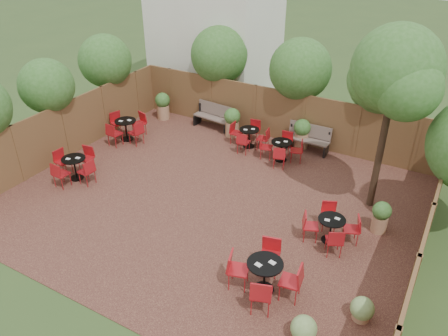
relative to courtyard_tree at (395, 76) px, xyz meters
The scene contains 12 objects.
ground 6.32m from the courtyard_tree, 152.43° to the right, with size 80.00×80.00×0.00m, color #354F23.
courtyard_paving 6.31m from the courtyard_tree, 152.43° to the right, with size 12.00×10.00×0.02m, color #381A17.
fence_back 5.95m from the courtyard_tree, 147.17° to the left, with size 12.00×0.08×2.00m, color brown.
fence_left 10.96m from the courtyard_tree, 167.73° to the right, with size 0.08×10.00×2.00m, color brown.
fence_right 4.17m from the courtyard_tree, 52.49° to the right, with size 0.08×10.00×2.00m, color brown.
neighbour_building 10.51m from the courtyard_tree, 146.73° to the left, with size 5.00×4.00×8.00m, color silver.
overhang_foliage 4.99m from the courtyard_tree, 166.68° to the left, with size 15.57×10.59×2.54m.
courtyard_tree is the anchor object (origin of this frame).
park_bench_left 8.17m from the courtyard_tree, 161.01° to the left, with size 1.63×0.67×0.98m.
park_bench_right 5.16m from the courtyard_tree, 140.38° to the left, with size 1.61×0.52×0.99m.
bistro_tables 6.19m from the courtyard_tree, 162.05° to the right, with size 10.36×7.95×0.96m.
planters 6.35m from the courtyard_tree, 161.73° to the left, with size 10.33×4.20×1.15m.
Camera 1 is at (5.97, -9.68, 7.89)m, focal length 35.96 mm.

